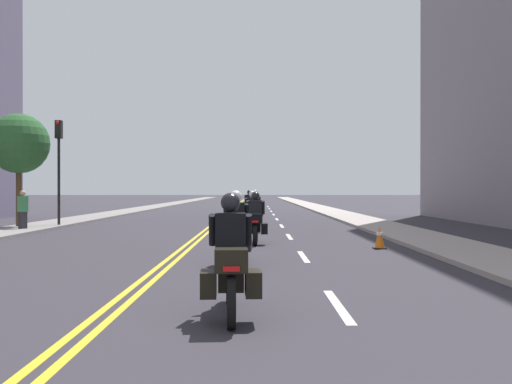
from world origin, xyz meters
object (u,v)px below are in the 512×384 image
motorcycle_0 (230,266)px  motorcycle_5 (248,207)px  motorcycle_2 (254,223)px  traffic_cone_0 (379,237)px  pedestrian_0 (22,210)px  street_tree_1 (18,144)px  motorcycle_6 (248,205)px  motorcycle_3 (251,215)px  motorcycle_1 (234,234)px  motorcycle_7 (254,203)px  motorcycle_4 (254,210)px  traffic_light_near (58,153)px

motorcycle_0 → motorcycle_5: (-0.07, 26.25, -0.01)m
motorcycle_2 → traffic_cone_0: (3.52, -1.50, -0.32)m
motorcycle_5 → pedestrian_0: size_ratio=1.38×
motorcycle_0 → street_tree_1: street_tree_1 is taller
motorcycle_6 → street_tree_1: (-9.67, -14.62, 2.99)m
motorcycle_3 → traffic_cone_0: bearing=-63.0°
street_tree_1 → motorcycle_2: bearing=-33.5°
motorcycle_5 → street_tree_1: bearing=-135.6°
pedestrian_0 → street_tree_1: street_tree_1 is taller
motorcycle_1 → street_tree_1: street_tree_1 is taller
street_tree_1 → motorcycle_3: bearing=-9.8°
traffic_cone_0 → motorcycle_5: bearing=102.5°
motorcycle_6 → motorcycle_7: motorcycle_7 is taller
motorcycle_7 → street_tree_1: size_ratio=0.45×
motorcycle_4 → traffic_cone_0: (3.55, -12.50, -0.31)m
motorcycle_3 → motorcycle_1: bearing=-94.2°
motorcycle_1 → traffic_cone_0: (3.97, 3.36, -0.34)m
motorcycle_2 → traffic_light_near: 11.95m
motorcycle_6 → street_tree_1: 17.78m
motorcycle_6 → motorcycle_7: 5.22m
motorcycle_1 → motorcycle_6: (-0.02, 26.19, -0.03)m
motorcycle_1 → motorcycle_2: bearing=87.9°
motorcycle_1 → motorcycle_2: (0.44, 4.86, -0.02)m
motorcycle_1 → pedestrian_0: bearing=134.8°
motorcycle_1 → motorcycle_2: 4.89m
motorcycle_5 → pedestrian_0: (-8.93, -10.99, 0.19)m
motorcycle_5 → traffic_cone_0: 18.04m
motorcycle_3 → motorcycle_0: bearing=-93.1°
motorcycle_7 → traffic_light_near: traffic_light_near is taller
motorcycle_3 → street_tree_1: size_ratio=0.44×
motorcycle_2 → motorcycle_5: 16.11m
motorcycle_2 → motorcycle_5: motorcycle_5 is taller
motorcycle_0 → traffic_light_near: bearing=112.0°
motorcycle_4 → motorcycle_5: bearing=92.1°
motorcycle_4 → motorcycle_6: size_ratio=0.99×
motorcycle_3 → pedestrian_0: 9.18m
motorcycle_7 → traffic_cone_0: motorcycle_7 is taller
motorcycle_5 → motorcycle_6: bearing=91.4°
motorcycle_3 → motorcycle_7: motorcycle_7 is taller
motorcycle_2 → motorcycle_4: size_ratio=0.97×
motorcycle_7 → motorcycle_0: bearing=-93.8°
motorcycle_5 → street_tree_1: size_ratio=0.46×
traffic_light_near → motorcycle_1: bearing=-56.5°
motorcycle_2 → pedestrian_0: size_ratio=1.29×
motorcycle_5 → traffic_light_near: traffic_light_near is taller
motorcycle_2 → motorcycle_6: (-0.47, 21.33, -0.01)m
motorcycle_3 → motorcycle_6: motorcycle_3 is taller
motorcycle_1 → motorcycle_6: motorcycle_1 is taller
traffic_light_near → motorcycle_4: bearing=20.8°
motorcycle_0 → motorcycle_4: 21.15m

